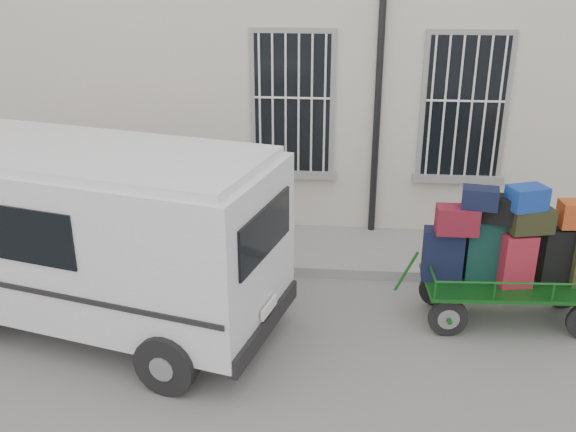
# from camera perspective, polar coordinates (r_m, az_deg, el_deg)

# --- Properties ---
(ground) EXTENTS (80.00, 80.00, 0.00)m
(ground) POSITION_cam_1_polar(r_m,az_deg,el_deg) (8.42, 1.40, -9.69)
(ground) COLOR slate
(ground) RESTS_ON ground
(building) EXTENTS (24.00, 5.15, 6.00)m
(building) POSITION_cam_1_polar(r_m,az_deg,el_deg) (12.74, 3.24, 15.52)
(building) COLOR beige
(building) RESTS_ON ground
(sidewalk) EXTENTS (24.00, 1.70, 0.15)m
(sidewalk) POSITION_cam_1_polar(r_m,az_deg,el_deg) (10.33, 2.22, -2.94)
(sidewalk) COLOR gray
(sidewalk) RESTS_ON ground
(luggage_cart) EXTENTS (2.62, 1.11, 1.89)m
(luggage_cart) POSITION_cam_1_polar(r_m,az_deg,el_deg) (8.54, 19.27, -3.04)
(luggage_cart) COLOR black
(luggage_cart) RESTS_ON ground
(van) EXTENTS (4.99, 3.05, 2.35)m
(van) POSITION_cam_1_polar(r_m,az_deg,el_deg) (8.21, -17.07, -1.03)
(van) COLOR silver
(van) RESTS_ON ground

